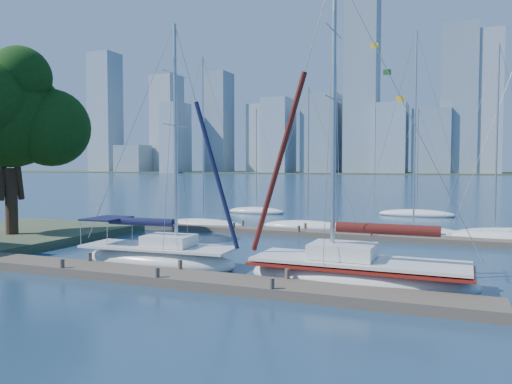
% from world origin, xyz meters
% --- Properties ---
extents(ground, '(700.00, 700.00, 0.00)m').
position_xyz_m(ground, '(0.00, 0.00, 0.00)').
color(ground, navy).
rests_on(ground, ground).
extents(near_dock, '(26.00, 2.00, 0.40)m').
position_xyz_m(near_dock, '(0.00, 0.00, 0.20)').
color(near_dock, '#4E4539').
rests_on(near_dock, ground).
extents(far_dock, '(30.00, 1.80, 0.36)m').
position_xyz_m(far_dock, '(2.00, 16.00, 0.18)').
color(far_dock, '#4E4539').
rests_on(far_dock, ground).
extents(far_shore, '(800.00, 100.00, 1.50)m').
position_xyz_m(far_shore, '(0.00, 320.00, 0.00)').
color(far_shore, '#38472D').
rests_on(far_shore, ground).
extents(tree, '(9.33, 8.51, 12.42)m').
position_xyz_m(tree, '(-15.63, 5.88, 8.37)').
color(tree, black).
rests_on(tree, ground).
extents(sailboat_navy, '(8.52, 3.23, 12.35)m').
position_xyz_m(sailboat_navy, '(-2.43, 2.90, 0.95)').
color(sailboat_navy, silver).
rests_on(sailboat_navy, ground).
extents(sailboat_maroon, '(9.41, 3.17, 13.79)m').
position_xyz_m(sailboat_maroon, '(7.56, 2.40, 1.00)').
color(sailboat_maroon, silver).
rests_on(sailboat_maroon, ground).
extents(bg_boat_0, '(7.42, 4.69, 13.95)m').
position_xyz_m(bg_boat_0, '(-7.62, 17.19, 0.27)').
color(bg_boat_0, silver).
rests_on(bg_boat_0, ground).
extents(bg_boat_2, '(7.57, 3.02, 11.35)m').
position_xyz_m(bg_boat_2, '(0.42, 19.42, 0.23)').
color(bg_boat_2, silver).
rests_on(bg_boat_2, ground).
extents(bg_boat_3, '(7.84, 4.18, 14.55)m').
position_xyz_m(bg_boat_3, '(8.46, 17.92, 0.29)').
color(bg_boat_3, silver).
rests_on(bg_boat_3, ground).
extents(bg_boat_4, '(7.16, 3.96, 13.13)m').
position_xyz_m(bg_boat_4, '(13.54, 17.74, 0.27)').
color(bg_boat_4, silver).
rests_on(bg_boat_4, ground).
extents(bg_boat_6, '(6.42, 4.23, 11.18)m').
position_xyz_m(bg_boat_6, '(-8.32, 30.12, 0.23)').
color(bg_boat_6, silver).
rests_on(bg_boat_6, ground).
extents(bg_boat_7, '(7.56, 4.06, 10.91)m').
position_xyz_m(bg_boat_7, '(7.48, 33.32, 0.22)').
color(bg_boat_7, silver).
rests_on(bg_boat_7, ground).
extents(skyline, '(503.35, 51.31, 117.14)m').
position_xyz_m(skyline, '(15.75, 290.62, 36.63)').
color(skyline, gray).
rests_on(skyline, ground).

